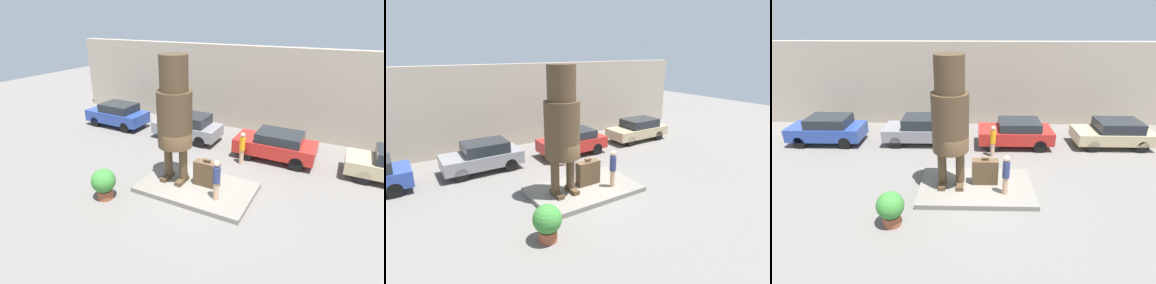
% 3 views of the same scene
% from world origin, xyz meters
% --- Properties ---
extents(ground_plane, '(60.00, 60.00, 0.00)m').
position_xyz_m(ground_plane, '(0.00, 0.00, 0.00)').
color(ground_plane, slate).
extents(pedestal, '(4.82, 2.97, 0.21)m').
position_xyz_m(pedestal, '(0.00, 0.00, 0.10)').
color(pedestal, slate).
rests_on(pedestal, ground_plane).
extents(building_backdrop, '(28.00, 0.60, 5.30)m').
position_xyz_m(building_backdrop, '(0.00, 8.43, 2.65)').
color(building_backdrop, tan).
rests_on(building_backdrop, ground_plane).
extents(statue_figure, '(1.47, 1.47, 5.43)m').
position_xyz_m(statue_figure, '(-1.06, 0.04, 3.38)').
color(statue_figure, '#4C3823').
rests_on(statue_figure, pedestal).
extents(giant_suitcase, '(1.11, 0.41, 1.27)m').
position_xyz_m(giant_suitcase, '(0.36, 0.21, 0.76)').
color(giant_suitcase, '#4C3823').
rests_on(giant_suitcase, pedestal).
extents(tourist, '(0.29, 0.29, 1.71)m').
position_xyz_m(tourist, '(1.15, -0.59, 1.14)').
color(tourist, tan).
rests_on(tourist, pedestal).
extents(parked_car_grey, '(4.04, 1.82, 1.59)m').
position_xyz_m(parked_car_grey, '(-3.09, 4.90, 0.84)').
color(parked_car_grey, gray).
rests_on(parked_car_grey, ground_plane).
extents(parked_car_red, '(4.06, 1.85, 1.51)m').
position_xyz_m(parked_car_red, '(2.25, 4.58, 0.82)').
color(parked_car_red, '#B2231E').
rests_on(parked_car_red, ground_plane).
extents(parked_car_tan, '(4.24, 1.84, 1.52)m').
position_xyz_m(parked_car_tan, '(7.70, 4.68, 0.81)').
color(parked_car_tan, tan).
rests_on(parked_car_tan, ground_plane).
extents(planter_pot, '(0.99, 0.99, 1.31)m').
position_xyz_m(planter_pot, '(-3.05, -2.35, 0.73)').
color(planter_pot, brown).
rests_on(planter_pot, ground_plane).
extents(worker_hivis, '(0.29, 0.29, 1.70)m').
position_xyz_m(worker_hivis, '(0.89, 3.23, 0.93)').
color(worker_hivis, tan).
rests_on(worker_hivis, ground_plane).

